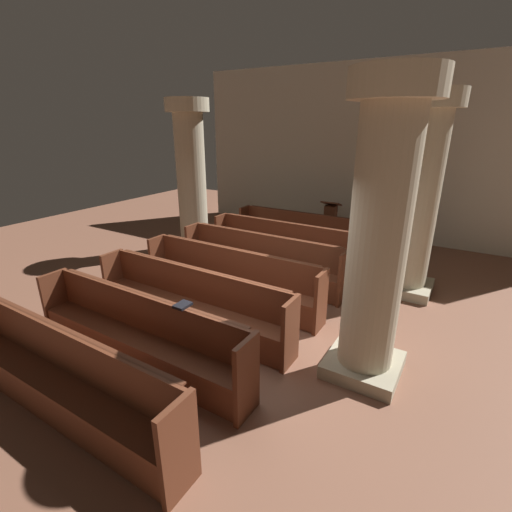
# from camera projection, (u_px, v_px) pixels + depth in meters

# --- Properties ---
(ground_plane) EXTENTS (19.20, 19.20, 0.00)m
(ground_plane) POSITION_uv_depth(u_px,v_px,m) (245.00, 330.00, 5.64)
(ground_plane) COLOR brown
(back_wall) EXTENTS (10.00, 0.16, 4.50)m
(back_wall) POSITION_uv_depth(u_px,v_px,m) (368.00, 153.00, 9.74)
(back_wall) COLOR beige
(back_wall) RESTS_ON ground
(pew_row_0) EXTENTS (3.44, 0.46, 0.96)m
(pew_row_0) POSITION_uv_depth(u_px,v_px,m) (304.00, 233.00, 8.84)
(pew_row_0) COLOR brown
(pew_row_0) RESTS_ON ground
(pew_row_1) EXTENTS (3.44, 0.46, 0.96)m
(pew_row_1) POSITION_uv_depth(u_px,v_px,m) (284.00, 244.00, 8.01)
(pew_row_1) COLOR brown
(pew_row_1) RESTS_ON ground
(pew_row_2) EXTENTS (3.44, 0.47, 0.96)m
(pew_row_2) POSITION_uv_depth(u_px,v_px,m) (260.00, 258.00, 7.18)
(pew_row_2) COLOR brown
(pew_row_2) RESTS_ON ground
(pew_row_3) EXTENTS (3.44, 0.46, 0.96)m
(pew_row_3) POSITION_uv_depth(u_px,v_px,m) (230.00, 276.00, 6.35)
(pew_row_3) COLOR brown
(pew_row_3) RESTS_ON ground
(pew_row_4) EXTENTS (3.44, 0.46, 0.96)m
(pew_row_4) POSITION_uv_depth(u_px,v_px,m) (191.00, 300.00, 5.52)
(pew_row_4) COLOR brown
(pew_row_4) RESTS_ON ground
(pew_row_5) EXTENTS (3.44, 0.47, 0.96)m
(pew_row_5) POSITION_uv_depth(u_px,v_px,m) (137.00, 331.00, 4.69)
(pew_row_5) COLOR brown
(pew_row_5) RESTS_ON ground
(pew_row_6) EXTENTS (3.44, 0.46, 0.96)m
(pew_row_6) POSITION_uv_depth(u_px,v_px,m) (61.00, 376.00, 3.86)
(pew_row_6) COLOR brown
(pew_row_6) RESTS_ON ground
(pillar_aisle_side) EXTENTS (1.00, 1.00, 3.54)m
(pillar_aisle_side) POSITION_uv_depth(u_px,v_px,m) (419.00, 195.00, 6.34)
(pillar_aisle_side) COLOR tan
(pillar_aisle_side) RESTS_ON ground
(pillar_far_side) EXTENTS (1.00, 1.00, 3.54)m
(pillar_far_side) POSITION_uv_depth(u_px,v_px,m) (191.00, 175.00, 8.71)
(pillar_far_side) COLOR tan
(pillar_far_side) RESTS_ON ground
(pillar_aisle_rear) EXTENTS (0.97, 0.97, 3.54)m
(pillar_aisle_rear) POSITION_uv_depth(u_px,v_px,m) (379.00, 235.00, 4.10)
(pillar_aisle_rear) COLOR tan
(pillar_aisle_rear) RESTS_ON ground
(lectern) EXTENTS (0.48, 0.45, 1.08)m
(lectern) POSITION_uv_depth(u_px,v_px,m) (330.00, 224.00, 9.79)
(lectern) COLOR #562B1A
(lectern) RESTS_ON ground
(hymn_book) EXTENTS (0.15, 0.20, 0.03)m
(hymn_book) POSITION_uv_depth(u_px,v_px,m) (183.00, 305.00, 4.35)
(hymn_book) COLOR black
(hymn_book) RESTS_ON pew_row_5
(kneeler_box_navy) EXTENTS (0.39, 0.24, 0.21)m
(kneeler_box_navy) POSITION_uv_depth(u_px,v_px,m) (374.00, 270.00, 7.64)
(kneeler_box_navy) COLOR navy
(kneeler_box_navy) RESTS_ON ground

